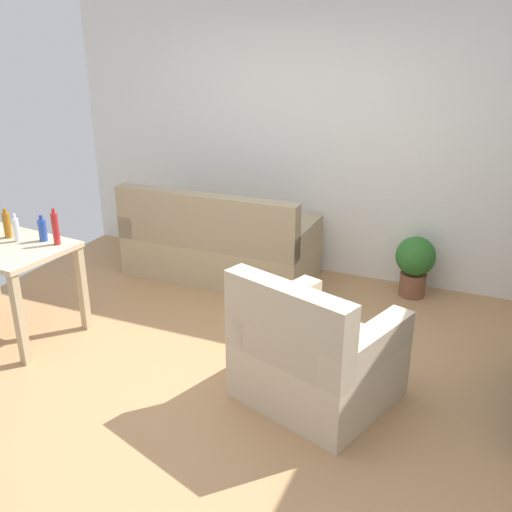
# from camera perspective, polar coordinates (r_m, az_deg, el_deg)

# --- Properties ---
(ground_plane) EXTENTS (5.20, 4.40, 0.02)m
(ground_plane) POSITION_cam_1_polar(r_m,az_deg,el_deg) (4.24, -3.99, -11.74)
(ground_plane) COLOR tan
(wall_rear) EXTENTS (5.20, 0.10, 2.70)m
(wall_rear) POSITION_cam_1_polar(r_m,az_deg,el_deg) (5.66, 5.96, 11.71)
(wall_rear) COLOR white
(wall_rear) RESTS_ON ground_plane
(couch) EXTENTS (1.83, 0.84, 0.92)m
(couch) POSITION_cam_1_polar(r_m,az_deg,el_deg) (5.67, -3.74, 0.84)
(couch) COLOR tan
(couch) RESTS_ON ground_plane
(potted_plant) EXTENTS (0.36, 0.36, 0.57)m
(potted_plant) POSITION_cam_1_polar(r_m,az_deg,el_deg) (5.44, 15.50, -0.60)
(potted_plant) COLOR brown
(potted_plant) RESTS_ON ground_plane
(armchair) EXTENTS (1.12, 1.09, 0.92)m
(armchair) POSITION_cam_1_polar(r_m,az_deg,el_deg) (3.83, 5.72, -9.89)
(armchair) COLOR beige
(armchair) RESTS_ON ground_plane
(bottle_amber) EXTENTS (0.06, 0.06, 0.24)m
(bottle_amber) POSITION_cam_1_polar(r_m,az_deg,el_deg) (4.97, -23.50, 2.86)
(bottle_amber) COLOR #9E6019
(bottle_amber) RESTS_ON desk
(bottle_clear) EXTENTS (0.05, 0.05, 0.23)m
(bottle_clear) POSITION_cam_1_polar(r_m,az_deg,el_deg) (4.86, -22.71, 2.44)
(bottle_clear) COLOR silver
(bottle_clear) RESTS_ON desk
(bottle_blue) EXTENTS (0.06, 0.06, 0.21)m
(bottle_blue) POSITION_cam_1_polar(r_m,az_deg,el_deg) (4.80, -20.44, 2.46)
(bottle_blue) COLOR #2347A3
(bottle_blue) RESTS_ON desk
(bottle_red) EXTENTS (0.05, 0.05, 0.29)m
(bottle_red) POSITION_cam_1_polar(r_m,az_deg,el_deg) (4.67, -19.29, 2.60)
(bottle_red) COLOR #AD2323
(bottle_red) RESTS_ON desk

